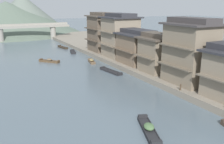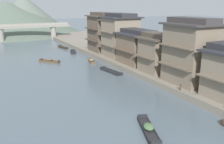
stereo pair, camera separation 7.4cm
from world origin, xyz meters
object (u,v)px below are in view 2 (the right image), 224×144
Objects in this scene: house_waterfront_end at (102,32)px; mooring_post_dock_mid at (180,87)px; house_waterfront_second at (190,52)px; house_waterfront_tall at (157,53)px; boat_moored_second at (63,47)px; boat_midriver_drifting at (49,61)px; boat_upstream_distant at (92,61)px; house_waterfront_narrow at (137,47)px; boat_moored_nearest at (73,52)px; house_waterfront_far at (120,36)px; stone_bridge at (28,29)px; boat_midriver_upstream at (111,71)px; boat_moored_third at (149,129)px.

house_waterfront_end reaches higher than mooring_post_dock_mid.
house_waterfront_second is 6.81m from house_waterfront_tall.
boat_moored_second is 16.77m from boat_midriver_drifting.
house_waterfront_narrow is (5.84, -7.49, 3.57)m from boat_upstream_distant.
house_waterfront_second is at bearing -80.34° from boat_moored_nearest.
stone_bridge is (-11.77, 39.46, -1.57)m from house_waterfront_far.
house_waterfront_far is at bearing 87.91° from house_waterfront_narrow.
boat_midriver_drifting is 0.46× the size of house_waterfront_end.
boat_midriver_upstream is 6.98m from house_waterfront_narrow.
boat_moored_second is 47.76m from boat_moored_third.
house_waterfront_tall is at bearing -94.18° from house_waterfront_narrow.
house_waterfront_far is (13.56, -4.93, 4.86)m from boat_midriver_drifting.
house_waterfront_end reaches higher than boat_moored_nearest.
boat_moored_nearest is at bearing 80.66° from boat_moored_third.
boat_upstream_distant is (6.45, 28.12, -0.02)m from boat_moored_third.
boat_upstream_distant is 5.01× the size of mooring_post_dock_mid.
boat_moored_third is 14.97m from house_waterfront_second.
house_waterfront_far is 7.65m from house_waterfront_end.
house_waterfront_narrow reaches higher than boat_moored_third.
boat_midriver_drifting is 0.74× the size of boat_midriver_upstream.
boat_midriver_upstream is at bearing 114.54° from house_waterfront_second.
boat_moored_nearest is at bearing 106.82° from house_waterfront_narrow.
boat_moored_second is at bearing 102.63° from house_waterfront_narrow.
boat_midriver_drifting is at bearing 120.77° from boat_midriver_upstream.
house_waterfront_second is 27.45m from house_waterfront_end.
boat_moored_second is at bearing 107.28° from house_waterfront_far.
house_waterfront_far is (0.71, 13.12, 1.28)m from house_waterfront_tall.
boat_midriver_upstream is 0.63× the size of house_waterfront_far.
boat_moored_nearest is 19.96m from boat_midriver_upstream.
boat_moored_third is 0.59× the size of house_waterfront_end.
boat_moored_nearest is 26.31m from house_waterfront_tall.
boat_moored_second is 0.65× the size of house_waterfront_narrow.
house_waterfront_narrow is (0.47, 6.43, -0.02)m from house_waterfront_tall.
house_waterfront_tall is (5.29, -25.51, 3.67)m from boat_moored_nearest.
boat_midriver_drifting reaches higher than boat_moored_nearest.
boat_midriver_upstream is (-0.10, -19.96, -0.03)m from boat_moored_nearest.
house_waterfront_narrow is at bearing 85.82° from house_waterfront_tall.
boat_moored_nearest is 0.65× the size of house_waterfront_tall.
house_waterfront_end reaches higher than house_waterfront_narrow.
house_waterfront_far is at bearing 86.88° from house_waterfront_tall.
house_waterfront_end is 0.32× the size of stone_bridge.
house_waterfront_second is (12.01, 7.51, 4.85)m from boat_moored_third.
boat_upstream_distant reaches higher than boat_moored_nearest.
boat_moored_third is at bearing -148.09° from mooring_post_dock_mid.
house_waterfront_second and house_waterfront_far have the same top height.
boat_midriver_upstream is at bearing -171.38° from house_waterfront_narrow.
house_waterfront_end is 33.81m from stone_bridge.
house_waterfront_second reaches higher than boat_upstream_distant.
boat_upstream_distant is (7.47, -4.13, -0.01)m from boat_midriver_drifting.
house_waterfront_end is (0.05, 27.45, -0.00)m from house_waterfront_second.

